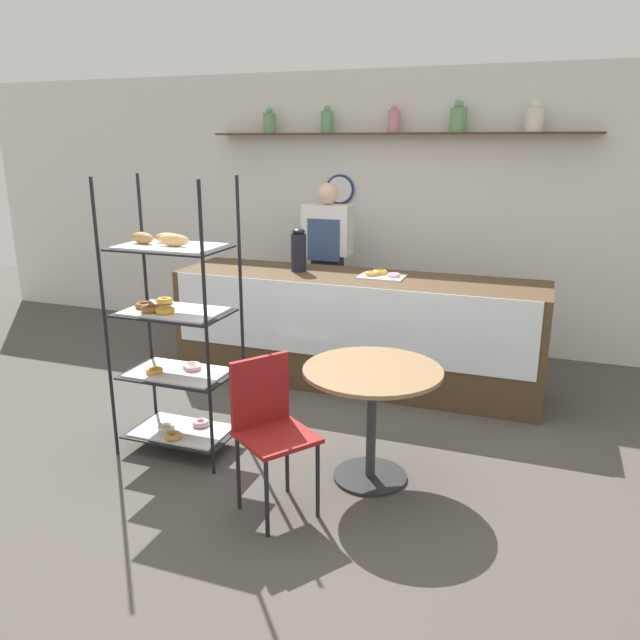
# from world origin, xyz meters

# --- Properties ---
(ground_plane) EXTENTS (14.00, 14.00, 0.00)m
(ground_plane) POSITION_xyz_m (0.00, 0.00, 0.00)
(ground_plane) COLOR #4C4742
(back_wall) EXTENTS (10.00, 0.30, 2.70)m
(back_wall) POSITION_xyz_m (0.00, 2.65, 1.37)
(back_wall) COLOR white
(back_wall) RESTS_ON ground_plane
(display_counter) EXTENTS (3.12, 0.77, 0.94)m
(display_counter) POSITION_xyz_m (0.00, 1.38, 0.47)
(display_counter) COLOR #4C3823
(display_counter) RESTS_ON ground_plane
(pastry_rack) EXTENTS (0.76, 0.48, 1.83)m
(pastry_rack) POSITION_xyz_m (-0.76, -0.22, 0.82)
(pastry_rack) COLOR black
(pastry_rack) RESTS_ON ground_plane
(person_worker) EXTENTS (0.45, 0.23, 1.66)m
(person_worker) POSITION_xyz_m (-0.50, 2.05, 0.90)
(person_worker) COLOR #282833
(person_worker) RESTS_ON ground_plane
(cafe_table) EXTENTS (0.84, 0.84, 0.73)m
(cafe_table) POSITION_xyz_m (0.57, -0.16, 0.56)
(cafe_table) COLOR #262628
(cafe_table) RESTS_ON ground_plane
(cafe_chair) EXTENTS (0.53, 0.53, 0.88)m
(cafe_chair) POSITION_xyz_m (0.11, -0.65, 0.54)
(cafe_chair) COLOR black
(cafe_chair) RESTS_ON ground_plane
(coffee_carafe) EXTENTS (0.13, 0.13, 0.37)m
(coffee_carafe) POSITION_xyz_m (-0.53, 1.40, 1.12)
(coffee_carafe) COLOR black
(coffee_carafe) RESTS_ON display_counter
(donut_tray_counter) EXTENTS (0.37, 0.26, 0.05)m
(donut_tray_counter) POSITION_xyz_m (0.20, 1.42, 0.96)
(donut_tray_counter) COLOR white
(donut_tray_counter) RESTS_ON display_counter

